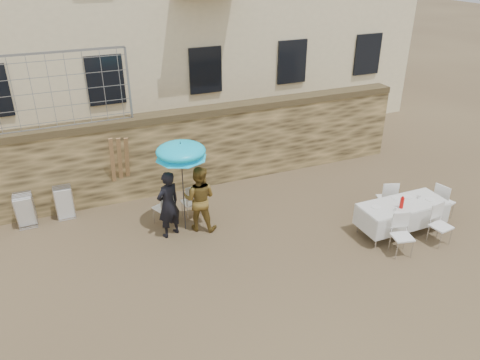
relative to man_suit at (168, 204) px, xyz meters
name	(u,v)px	position (x,y,z in m)	size (l,w,h in m)	color
ground	(264,292)	(1.16, -2.74, -0.82)	(80.00, 80.00, 0.00)	brown
stone_wall	(187,150)	(1.16, 2.26, 0.28)	(13.00, 0.50, 2.20)	olive
chain_link_fence	(60,91)	(-1.84, 2.26, 2.28)	(3.20, 0.06, 1.80)	gray
man_suit	(168,204)	(0.00, 0.00, 0.00)	(0.60, 0.39, 1.65)	black
woman_dress	(199,199)	(0.75, 0.00, -0.01)	(0.79, 0.62, 1.63)	olive
umbrella	(181,154)	(0.40, 0.10, 1.16)	(1.18, 1.18, 2.10)	#3F3F44
couple_chair_left	(163,206)	(0.00, 0.55, -0.34)	(0.48, 0.48, 0.96)	white
couple_chair_right	(191,201)	(0.70, 0.55, -0.34)	(0.48, 0.48, 0.96)	white
banquet_table	(403,205)	(5.10, -1.99, -0.09)	(2.10, 0.85, 0.78)	silver
soda_bottle	(402,203)	(4.90, -2.14, 0.08)	(0.09, 0.09, 0.26)	red
table_chair_front_left	(403,236)	(4.50, -2.74, -0.34)	(0.48, 0.48, 0.96)	white
table_chair_front_right	(441,225)	(5.60, -2.74, -0.34)	(0.48, 0.48, 0.96)	white
table_chair_back	(386,197)	(5.30, -1.19, -0.34)	(0.48, 0.48, 0.96)	white
table_chair_side	(444,201)	(6.50, -1.89, -0.34)	(0.48, 0.48, 0.96)	white
chair_stack_left	(25,207)	(-3.11, 1.87, -0.36)	(0.46, 0.47, 0.92)	white
chair_stack_right	(64,200)	(-2.21, 1.87, -0.36)	(0.46, 0.40, 0.92)	white
wood_planks	(125,169)	(-0.61, 1.94, 0.18)	(0.70, 0.20, 2.00)	#A37749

